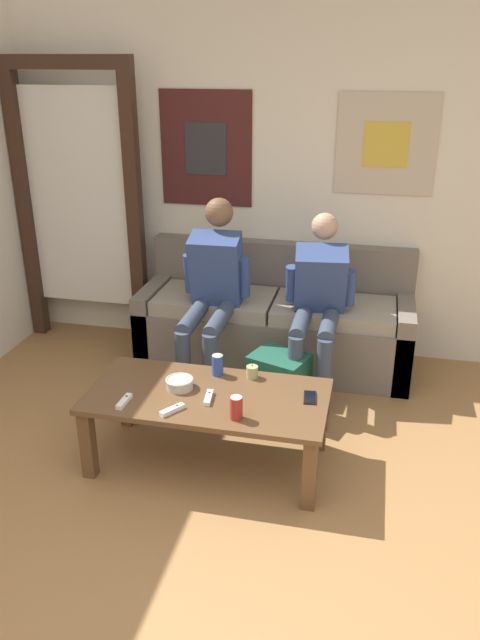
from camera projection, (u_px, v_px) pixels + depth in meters
The scene contains 15 objects.
wall_back at pixel (306, 185), 4.52m from camera, with size 10.00×0.07×2.55m.
door_frame at pixel (78, 191), 4.70m from camera, with size 1.00×0.10×2.15m.
couch at pixel (275, 324), 4.62m from camera, with size 1.97×0.69×0.86m.
coffee_table at pixel (208, 405), 3.43m from camera, with size 1.31×0.65×0.44m.
person_seated_adult at pixel (212, 289), 4.20m from camera, with size 0.47×0.91×1.26m.
person_seated_teen at pixel (318, 301), 4.10m from camera, with size 0.47×0.85×1.19m.
backpack at pixel (278, 385), 4.01m from camera, with size 0.42×0.39×0.39m.
ceramic_bowl at pixel (180, 383), 3.45m from camera, with size 0.16×0.16×0.06m.
pillar_candle at pixel (252, 372), 3.56m from camera, with size 0.07×0.07×0.08m.
drink_can_blue at pixel (218, 365), 3.59m from camera, with size 0.07×0.07×0.12m.
drink_can_red at pixel (236, 408), 3.15m from camera, with size 0.07×0.07×0.12m.
game_controller_near_left at pixel (124, 401), 3.31m from camera, with size 0.04×0.15×0.03m.
game_controller_near_right at pixel (172, 410), 3.23m from camera, with size 0.11×0.14×0.03m.
game_controller_far_center at pixel (209, 398), 3.34m from camera, with size 0.05×0.15×0.03m.
cell_phone at pixel (310, 397), 3.36m from camera, with size 0.08×0.14×0.01m.
Camera 1 is at (0.53, -1.69, 2.15)m, focal length 35.00 mm.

